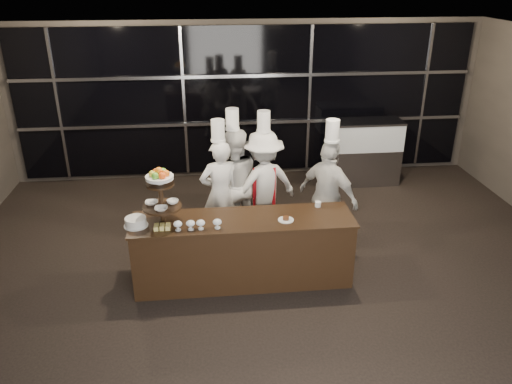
{
  "coord_description": "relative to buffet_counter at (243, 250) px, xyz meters",
  "views": [
    {
      "loc": [
        -0.83,
        -4.44,
        3.82
      ],
      "look_at": [
        -0.2,
        1.49,
        1.15
      ],
      "focal_mm": 35.0,
      "sensor_mm": 36.0,
      "label": 1
    }
  ],
  "objects": [
    {
      "name": "room",
      "position": [
        0.4,
        -1.19,
        1.03
      ],
      "size": [
        10.0,
        10.0,
        10.0
      ],
      "color": "black",
      "rests_on": "ground"
    },
    {
      "name": "window_wall",
      "position": [
        0.4,
        3.75,
        1.04
      ],
      "size": [
        8.6,
        0.1,
        2.8
      ],
      "color": "black",
      "rests_on": "ground"
    },
    {
      "name": "buffet_counter",
      "position": [
        0.0,
        0.0,
        0.0
      ],
      "size": [
        2.84,
        0.74,
        0.92
      ],
      "color": "black",
      "rests_on": "ground"
    },
    {
      "name": "display_stand",
      "position": [
        -1.0,
        -0.0,
        0.87
      ],
      "size": [
        0.48,
        0.48,
        0.74
      ],
      "color": "black",
      "rests_on": "buffet_counter"
    },
    {
      "name": "compotes",
      "position": [
        -0.58,
        -0.22,
        0.54
      ],
      "size": [
        0.59,
        0.11,
        0.12
      ],
      "color": "silver",
      "rests_on": "buffet_counter"
    },
    {
      "name": "layer_cake",
      "position": [
        -1.33,
        -0.05,
        0.51
      ],
      "size": [
        0.3,
        0.3,
        0.11
      ],
      "color": "white",
      "rests_on": "buffet_counter"
    },
    {
      "name": "pastry_squares",
      "position": [
        -1.0,
        -0.17,
        0.48
      ],
      "size": [
        0.2,
        0.13,
        0.05
      ],
      "color": "#DFCE6D",
      "rests_on": "buffet_counter"
    },
    {
      "name": "small_plate",
      "position": [
        0.54,
        -0.1,
        0.47
      ],
      "size": [
        0.2,
        0.2,
        0.05
      ],
      "color": "white",
      "rests_on": "buffet_counter"
    },
    {
      "name": "chef_cup",
      "position": [
        1.03,
        0.25,
        0.49
      ],
      "size": [
        0.08,
        0.08,
        0.07
      ],
      "primitive_type": "cylinder",
      "color": "white",
      "rests_on": "buffet_counter"
    },
    {
      "name": "display_case",
      "position": [
        2.59,
        3.11,
        0.22
      ],
      "size": [
        1.32,
        0.58,
        1.24
      ],
      "color": "#A5A5AA",
      "rests_on": "ground"
    },
    {
      "name": "chef_a",
      "position": [
        -0.25,
        1.04,
        0.38
      ],
      "size": [
        0.67,
        0.52,
        1.93
      ],
      "color": "white",
      "rests_on": "ground"
    },
    {
      "name": "chef_b",
      "position": [
        -0.04,
        1.3,
        0.4
      ],
      "size": [
        0.93,
        0.78,
        2.01
      ],
      "color": "white",
      "rests_on": "ground"
    },
    {
      "name": "chef_c",
      "position": [
        0.41,
        1.25,
        0.39
      ],
      "size": [
        1.24,
        0.96,
        1.98
      ],
      "color": "white",
      "rests_on": "ground"
    },
    {
      "name": "chef_d",
      "position": [
        1.28,
        0.72,
        0.39
      ],
      "size": [
        0.95,
        1.01,
        1.98
      ],
      "color": "silver",
      "rests_on": "ground"
    }
  ]
}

